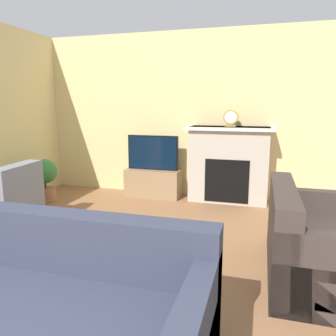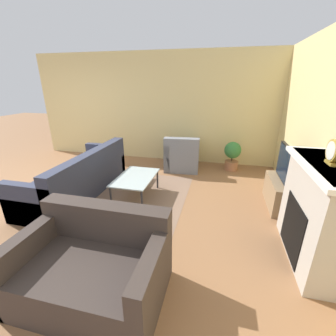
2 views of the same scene
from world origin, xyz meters
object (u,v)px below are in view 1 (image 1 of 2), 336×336
(couch_sectional, at_px, (24,306))
(armchair_by_window, at_px, (0,205))
(tv, at_px, (153,153))
(potted_plant, at_px, (45,178))
(mantel_clock, at_px, (231,118))
(couch_loveseat, at_px, (317,248))
(coffee_table, at_px, (97,230))

(couch_sectional, distance_m, armchair_by_window, 2.38)
(tv, xyz_separation_m, potted_plant, (-1.56, -0.75, -0.36))
(armchair_by_window, xyz_separation_m, potted_plant, (-0.20, 1.16, 0.09))
(tv, distance_m, mantel_clock, 1.38)
(couch_sectional, distance_m, mantel_clock, 3.88)
(tv, relative_size, couch_loveseat, 0.63)
(couch_sectional, xyz_separation_m, coffee_table, (-0.08, 1.10, 0.07))
(couch_loveseat, height_order, potted_plant, couch_loveseat)
(potted_plant, bearing_deg, mantel_clock, 16.17)
(couch_loveseat, distance_m, armchair_by_window, 3.62)
(couch_loveseat, height_order, coffee_table, couch_loveseat)
(couch_sectional, relative_size, mantel_clock, 9.11)
(couch_sectional, distance_m, coffee_table, 1.10)
(tv, distance_m, coffee_table, 2.51)
(couch_sectional, bearing_deg, tv, 95.64)
(couch_loveseat, relative_size, armchair_by_window, 1.52)
(armchair_by_window, relative_size, mantel_clock, 3.49)
(coffee_table, bearing_deg, potted_plant, 136.94)
(potted_plant, bearing_deg, coffee_table, -43.06)
(coffee_table, height_order, mantel_clock, mantel_clock)
(couch_sectional, xyz_separation_m, mantel_clock, (0.90, 3.63, 1.04))
(couch_loveseat, distance_m, potted_plant, 4.05)
(couch_loveseat, bearing_deg, couch_sectional, 127.02)
(potted_plant, bearing_deg, armchair_by_window, -80.35)
(couch_sectional, distance_m, potted_plant, 3.40)
(couch_loveseat, bearing_deg, mantel_clock, 24.33)
(armchair_by_window, height_order, potted_plant, armchair_by_window)
(coffee_table, bearing_deg, couch_loveseat, 9.55)
(couch_loveseat, distance_m, coffee_table, 2.00)
(potted_plant, relative_size, mantel_clock, 2.64)
(tv, bearing_deg, couch_loveseat, -43.60)
(tv, relative_size, couch_sectional, 0.36)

